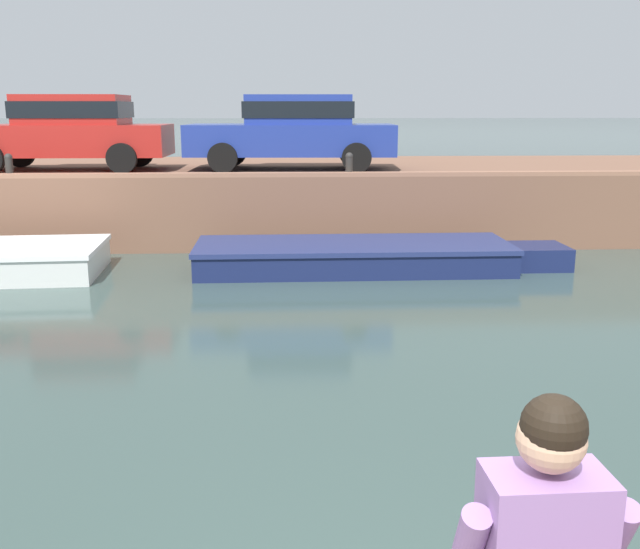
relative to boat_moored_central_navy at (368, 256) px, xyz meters
name	(u,v)px	position (x,y,z in m)	size (l,w,h in m)	color
ground_plane	(324,347)	(-0.98, -4.07, -0.23)	(400.00, 400.00, 0.00)	#384C47
far_quay_wall	(304,196)	(-0.98, 4.56, 0.49)	(60.00, 6.00, 1.44)	brown
far_wall_coping	(308,174)	(-0.98, 1.68, 1.25)	(60.00, 0.24, 0.08)	#9F6C52
boat_moored_central_navy	(368,256)	(0.00, 0.00, 0.00)	(6.41, 1.83, 0.47)	navy
car_leftmost_red	(69,129)	(-5.89, 3.39, 2.06)	(4.21, 1.90, 1.54)	#B2231E
car_left_inner_blue	(294,129)	(-1.22, 3.39, 2.06)	(4.41, 2.08, 1.54)	#233893
mooring_bollard_west	(9,164)	(-6.60, 1.81, 1.45)	(0.15, 0.15, 0.45)	#2D2B28
mooring_bollard_mid	(349,163)	(-0.18, 1.81, 1.45)	(0.15, 0.15, 0.45)	#2D2B28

